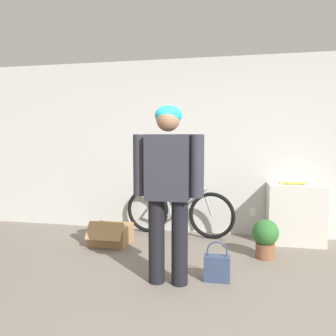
% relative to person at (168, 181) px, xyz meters
% --- Properties ---
extents(ground_plane, '(14.00, 14.00, 0.00)m').
position_rel_person_xyz_m(ground_plane, '(0.35, -0.77, -1.02)').
color(ground_plane, slate).
extents(wall_back, '(8.00, 0.07, 2.60)m').
position_rel_person_xyz_m(wall_back, '(0.35, 1.85, 0.28)').
color(wall_back, silver).
rests_on(wall_back, ground_plane).
extents(side_shelf, '(0.73, 0.45, 0.81)m').
position_rel_person_xyz_m(side_shelf, '(1.45, 1.58, -0.62)').
color(side_shelf, beige).
rests_on(side_shelf, ground_plane).
extents(person, '(0.69, 0.26, 1.74)m').
position_rel_person_xyz_m(person, '(0.00, 0.00, 0.00)').
color(person, black).
rests_on(person, ground_plane).
extents(bicycle, '(1.65, 0.46, 0.74)m').
position_rel_person_xyz_m(bicycle, '(-0.17, 1.60, -0.67)').
color(bicycle, black).
rests_on(bicycle, ground_plane).
extents(banana, '(0.36, 0.10, 0.04)m').
position_rel_person_xyz_m(banana, '(1.40, 1.55, -0.19)').
color(banana, '#EAD64C').
rests_on(banana, side_shelf).
extents(handbag, '(0.26, 0.12, 0.41)m').
position_rel_person_xyz_m(handbag, '(0.47, 0.14, -0.88)').
color(handbag, '#334260').
rests_on(handbag, ground_plane).
extents(cardboard_box, '(0.51, 0.56, 0.34)m').
position_rel_person_xyz_m(cardboard_box, '(-1.01, 1.07, -0.90)').
color(cardboard_box, '#A87F51').
rests_on(cardboard_box, ground_plane).
extents(potted_plant, '(0.31, 0.31, 0.47)m').
position_rel_person_xyz_m(potted_plant, '(1.00, 0.89, -0.76)').
color(potted_plant, brown).
rests_on(potted_plant, ground_plane).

